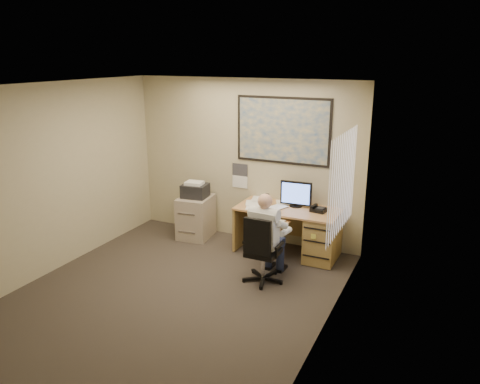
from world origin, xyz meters
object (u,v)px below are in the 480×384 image
at_px(office_chair, 262,263).
at_px(person, 264,238).
at_px(desk, 308,229).
at_px(filing_cabinet, 196,213).

bearing_deg(office_chair, person, 91.85).
relative_size(desk, filing_cabinet, 1.61).
xyz_separation_m(office_chair, person, (-0.00, 0.08, 0.34)).
bearing_deg(person, filing_cabinet, 152.82).
xyz_separation_m(desk, person, (-0.32, -1.04, 0.19)).
relative_size(office_chair, person, 0.78).
xyz_separation_m(desk, office_chair, (-0.31, -1.12, -0.16)).
xyz_separation_m(desk, filing_cabinet, (-2.00, -0.02, -0.02)).
height_order(filing_cabinet, office_chair, filing_cabinet).
bearing_deg(person, desk, 77.03).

